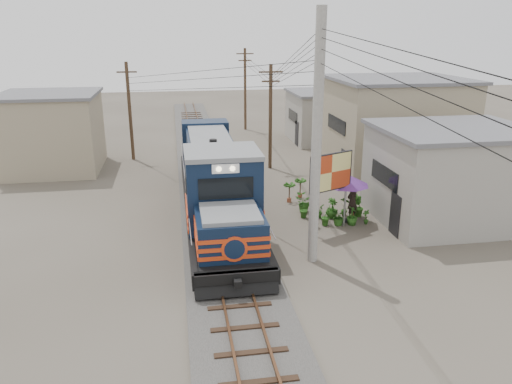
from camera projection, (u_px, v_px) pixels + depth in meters
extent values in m
plane|color=#473F35|center=(227.00, 261.00, 20.74)|extent=(120.00, 120.00, 0.00)
cube|color=#595651|center=(209.00, 187.00, 30.09)|extent=(3.60, 70.00, 0.16)
cube|color=#51331E|center=(200.00, 185.00, 29.95)|extent=(0.08, 70.00, 0.12)
cube|color=#51331E|center=(218.00, 184.00, 30.11)|extent=(0.08, 70.00, 0.12)
cube|color=black|center=(216.00, 201.00, 25.55)|extent=(3.13, 17.27, 0.59)
cube|color=black|center=(227.00, 250.00, 20.59)|extent=(2.38, 3.45, 0.70)
cube|color=black|center=(208.00, 177.00, 30.71)|extent=(2.38, 3.45, 0.70)
cube|color=black|center=(230.00, 235.00, 18.99)|extent=(2.57, 2.59, 1.62)
cube|color=black|center=(223.00, 192.00, 21.25)|extent=(3.07, 2.81, 3.35)
cube|color=slate|center=(222.00, 152.00, 20.71)|extent=(3.13, 2.95, 0.19)
cube|color=black|center=(226.00, 188.00, 19.74)|extent=(2.19, 0.06, 0.86)
cube|color=white|center=(226.00, 169.00, 19.48)|extent=(1.08, 0.06, 0.38)
cube|color=black|center=(211.00, 162.00, 27.66)|extent=(2.44, 10.58, 2.48)
cube|color=slate|center=(210.00, 139.00, 27.25)|extent=(2.19, 10.58, 0.19)
cube|color=red|center=(215.00, 190.00, 25.37)|extent=(3.17, 17.27, 0.15)
cube|color=red|center=(215.00, 184.00, 25.26)|extent=(3.17, 17.27, 0.15)
cube|color=red|center=(215.00, 177.00, 25.16)|extent=(3.17, 17.27, 0.15)
cylinder|color=#9E9B93|center=(317.00, 143.00, 19.25)|extent=(0.40, 0.40, 10.00)
cylinder|color=#4C3826|center=(270.00, 118.00, 33.46)|extent=(0.24, 0.24, 7.00)
cube|color=#4C3826|center=(271.00, 72.00, 32.53)|extent=(1.60, 0.10, 0.10)
cube|color=#4C3826|center=(271.00, 81.00, 32.71)|extent=(1.20, 0.10, 0.10)
cylinder|color=#4C3826|center=(245.00, 90.00, 46.55)|extent=(0.24, 0.24, 7.50)
cube|color=#4C3826|center=(245.00, 54.00, 45.54)|extent=(1.60, 0.10, 0.10)
cube|color=#4C3826|center=(245.00, 60.00, 45.73)|extent=(1.20, 0.10, 0.10)
cylinder|color=#4C3826|center=(130.00, 112.00, 35.74)|extent=(0.24, 0.24, 7.00)
cube|color=#4C3826|center=(126.00, 69.00, 34.81)|extent=(1.60, 0.10, 0.10)
cube|color=#4C3826|center=(127.00, 78.00, 34.99)|extent=(1.20, 0.10, 0.10)
cube|color=gray|center=(451.00, 176.00, 24.63)|extent=(7.00, 6.00, 4.50)
cube|color=slate|center=(457.00, 129.00, 23.89)|extent=(7.35, 6.30, 0.20)
cube|color=black|center=(384.00, 175.00, 24.01)|extent=(0.05, 3.00, 0.90)
cube|color=gray|center=(395.00, 127.00, 32.98)|extent=(8.00, 7.00, 6.00)
cube|color=slate|center=(399.00, 79.00, 32.01)|extent=(8.40, 7.35, 0.20)
cube|color=black|center=(337.00, 124.00, 32.27)|extent=(0.05, 3.50, 0.90)
cube|color=gray|center=(327.00, 117.00, 42.44)|extent=(6.00, 6.00, 4.00)
cube|color=slate|center=(328.00, 92.00, 41.78)|extent=(6.30, 6.30, 0.20)
cube|color=black|center=(293.00, 116.00, 41.91)|extent=(0.05, 3.00, 0.90)
cube|color=gray|center=(52.00, 133.00, 33.41)|extent=(6.00, 6.00, 5.00)
cube|color=slate|center=(47.00, 94.00, 32.60)|extent=(6.30, 6.30, 0.20)
cube|color=black|center=(4.00, 131.00, 32.86)|extent=(0.05, 3.00, 0.90)
cylinder|color=#99999E|center=(313.00, 207.00, 22.94)|extent=(0.10, 0.10, 2.79)
cylinder|color=#99999E|center=(345.00, 199.00, 23.99)|extent=(0.10, 0.10, 2.79)
cube|color=black|center=(331.00, 172.00, 22.99)|extent=(2.29, 1.11, 1.78)
cube|color=#C13C19|center=(331.00, 172.00, 22.97)|extent=(2.17, 1.03, 1.67)
cylinder|color=black|center=(344.00, 220.00, 25.01)|extent=(0.45, 0.45, 0.10)
cylinder|color=#99999E|center=(346.00, 200.00, 24.68)|extent=(0.05, 0.05, 2.23)
cone|color=#58297B|center=(347.00, 180.00, 24.35)|extent=(2.41, 2.41, 0.56)
imported|color=black|center=(352.00, 201.00, 25.08)|extent=(0.81, 0.70, 1.87)
imported|color=#265A19|center=(315.00, 219.00, 24.14)|extent=(0.31, 0.44, 0.81)
imported|color=#265A19|center=(326.00, 216.00, 24.40)|extent=(0.64, 0.65, 0.92)
imported|color=#265A19|center=(339.00, 217.00, 24.36)|extent=(0.75, 0.84, 0.87)
imported|color=#265A19|center=(352.00, 216.00, 24.43)|extent=(0.55, 0.55, 0.95)
imported|color=#265A19|center=(366.00, 217.00, 24.55)|extent=(0.35, 0.44, 0.74)
imported|color=#265A19|center=(305.00, 210.00, 25.33)|extent=(0.57, 0.50, 0.89)
imported|color=#265A19|center=(318.00, 211.00, 25.43)|extent=(0.75, 0.78, 0.66)
imported|color=#265A19|center=(332.00, 208.00, 25.31)|extent=(0.81, 0.81, 1.04)
imported|color=#265A19|center=(345.00, 206.00, 25.62)|extent=(0.62, 0.63, 1.01)
imported|color=#265A19|center=(358.00, 207.00, 25.53)|extent=(0.73, 0.72, 1.04)
imported|color=#265A19|center=(303.00, 203.00, 26.18)|extent=(1.07, 0.99, 0.97)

